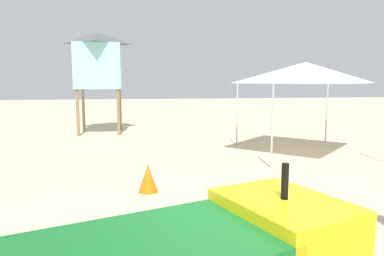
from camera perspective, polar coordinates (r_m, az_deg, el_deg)
The scene contains 4 objects.
surfboard_pile at distance 6.22m, azimuth 9.95°, elevation -11.93°, with size 2.33×0.58×0.24m.
popup_canopy at distance 11.26m, azimuth 17.34°, elevation 8.23°, with size 3.24×3.24×2.70m.
lifeguard_tower at distance 15.58m, azimuth -14.38°, elevation 10.15°, with size 1.98×1.98×4.08m.
traffic_cone_near at distance 7.23m, azimuth -6.88°, elevation -7.81°, with size 0.38×0.38×0.54m, color orange.
Camera 1 is at (-1.25, -3.44, 2.16)m, focal length 34.17 mm.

